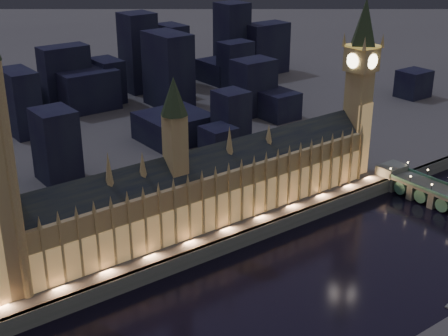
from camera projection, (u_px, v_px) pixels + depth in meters
ground_plane at (289, 287)px, 277.37m from camera, size 2000.00×2000.00×0.00m
embankment_wall at (233, 243)px, 306.16m from camera, size 2000.00×2.50×8.00m
palace_of_westminster at (209, 187)px, 313.33m from camera, size 202.00×21.93×78.00m
elizabeth_tower at (361, 73)px, 356.42m from camera, size 18.00×18.00×109.64m
city_backdrop at (101, 90)px, 467.07m from camera, size 493.71×215.63×70.54m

